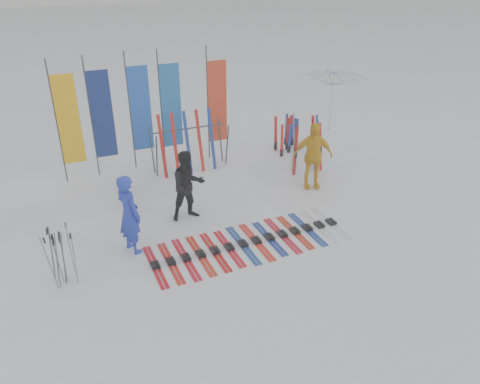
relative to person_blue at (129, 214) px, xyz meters
name	(u,v)px	position (x,y,z in m)	size (l,w,h in m)	color
ground	(262,266)	(2.38, -1.75, -0.93)	(120.00, 120.00, 0.00)	white
snow_bank	(192,172)	(2.38, 2.85, -0.63)	(14.00, 1.60, 0.60)	white
person_blue	(129,214)	(0.00, 0.00, 0.00)	(0.67, 0.44, 1.85)	#1F35B9
person_black	(188,186)	(1.63, 0.86, -0.03)	(0.87, 0.68, 1.79)	black
person_yellow	(313,156)	(5.36, 1.13, 0.03)	(1.12, 0.47, 1.92)	#ECB20F
tent_canopy	(332,104)	(8.10, 4.27, 0.32)	(2.72, 2.77, 2.50)	white
ski_row	(249,242)	(2.51, -0.85, -0.89)	(4.63, 1.70, 0.07)	#B60E15
pole_cluster	(60,257)	(-1.54, -0.57, -0.33)	(0.58, 0.62, 1.22)	#595B60
feather_flags	(141,110)	(1.11, 3.07, 1.32)	(4.59, 0.25, 3.20)	#383A3F
ski_rack	(190,142)	(2.23, 2.45, 0.46)	(2.04, 0.80, 1.23)	#383A3F
upright_skis	(298,144)	(5.68, 2.47, -0.13)	(1.55, 1.08, 1.68)	red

